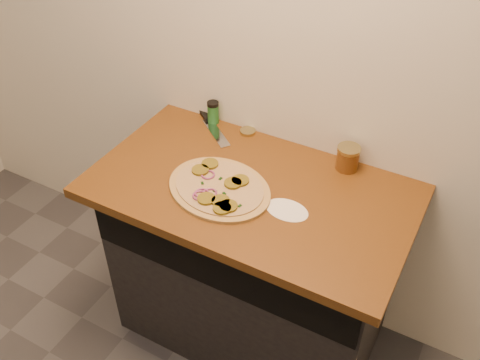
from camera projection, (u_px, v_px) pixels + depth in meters
The scene contains 8 objects.
cabinet at pixel (253, 266), 2.30m from camera, with size 1.10×0.60×0.86m, color black.
countertop at pixel (251, 190), 1.99m from camera, with size 1.20×0.70×0.04m, color brown.
pizza at pixel (219, 188), 1.95m from camera, with size 0.49×0.49×0.03m.
chefs_knife at pixel (209, 122), 2.30m from camera, with size 0.27×0.23×0.02m.
mason_jar_lid at pixel (248, 131), 2.24m from camera, with size 0.07×0.07×0.01m, color tan.
salsa_jar at pixel (348, 158), 2.03m from camera, with size 0.09×0.09×0.10m.
spice_shaker at pixel (213, 112), 2.28m from camera, with size 0.05×0.05×0.10m.
flour_spill at pixel (287, 210), 1.87m from camera, with size 0.16×0.16×0.00m, color white.
Camera 1 is at (0.69, 0.07, 2.17)m, focal length 40.00 mm.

